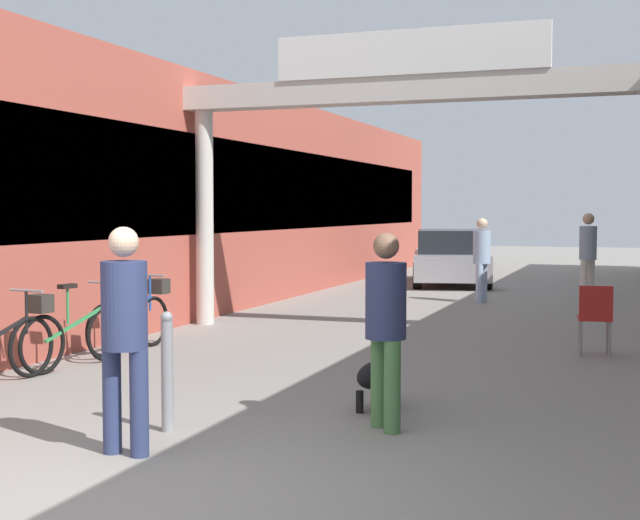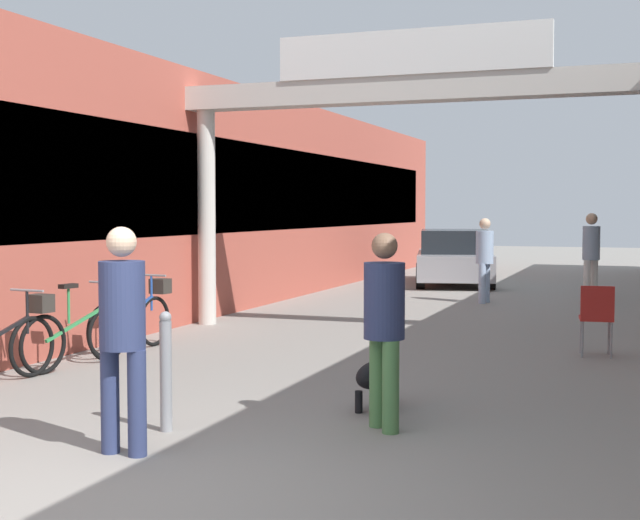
# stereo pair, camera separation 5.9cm
# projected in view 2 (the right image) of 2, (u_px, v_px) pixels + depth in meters

# --- Properties ---
(ground_plane) EXTENTS (80.00, 80.00, 0.00)m
(ground_plane) POSITION_uv_depth(u_px,v_px,m) (107.00, 498.00, 5.64)
(ground_plane) COLOR gray
(storefront_left) EXTENTS (3.00, 26.00, 4.06)m
(storefront_left) POSITION_uv_depth(u_px,v_px,m) (200.00, 199.00, 17.58)
(storefront_left) COLOR #B25142
(storefront_left) RESTS_ON ground_plane
(arcade_sign_gateway) EXTENTS (7.40, 0.47, 4.38)m
(arcade_sign_gateway) POSITION_uv_depth(u_px,v_px,m) (413.00, 120.00, 12.85)
(arcade_sign_gateway) COLOR beige
(arcade_sign_gateway) RESTS_ON ground_plane
(pedestrian_with_dog) EXTENTS (0.48, 0.48, 1.64)m
(pedestrian_with_dog) POSITION_uv_depth(u_px,v_px,m) (384.00, 318.00, 7.33)
(pedestrian_with_dog) COLOR #4C7F47
(pedestrian_with_dog) RESTS_ON ground_plane
(pedestrian_companion) EXTENTS (0.39, 0.36, 1.70)m
(pedestrian_companion) POSITION_uv_depth(u_px,v_px,m) (122.00, 325.00, 6.59)
(pedestrian_companion) COLOR navy
(pedestrian_companion) RESTS_ON ground_plane
(pedestrian_carrying_crate) EXTENTS (0.47, 0.47, 1.75)m
(pedestrian_carrying_crate) POSITION_uv_depth(u_px,v_px,m) (591.00, 250.00, 17.80)
(pedestrian_carrying_crate) COLOR silver
(pedestrian_carrying_crate) RESTS_ON ground_plane
(pedestrian_elderly_walking) EXTENTS (0.40, 0.40, 1.66)m
(pedestrian_elderly_walking) POSITION_uv_depth(u_px,v_px,m) (485.00, 255.00, 17.32)
(pedestrian_elderly_walking) COLOR #A5BFE0
(pedestrian_elderly_walking) RESTS_ON ground_plane
(dog_on_leash) EXTENTS (0.36, 0.72, 0.52)m
(dog_on_leash) POSITION_uv_depth(u_px,v_px,m) (378.00, 374.00, 8.15)
(dog_on_leash) COLOR black
(dog_on_leash) RESTS_ON ground_plane
(bicycle_black_second) EXTENTS (0.46, 1.69, 0.98)m
(bicycle_black_second) POSITION_uv_depth(u_px,v_px,m) (4.00, 342.00, 9.31)
(bicycle_black_second) COLOR black
(bicycle_black_second) RESTS_ON ground_plane
(bicycle_green_third) EXTENTS (0.48, 1.67, 0.98)m
(bicycle_green_third) POSITION_uv_depth(u_px,v_px,m) (84.00, 329.00, 10.36)
(bicycle_green_third) COLOR black
(bicycle_green_third) RESTS_ON ground_plane
(bicycle_blue_farthest) EXTENTS (0.46, 1.69, 0.98)m
(bicycle_blue_farthest) POSITION_uv_depth(u_px,v_px,m) (136.00, 317.00, 11.51)
(bicycle_blue_farthest) COLOR black
(bicycle_blue_farthest) RESTS_ON ground_plane
(bollard_post_metal) EXTENTS (0.10, 0.10, 0.99)m
(bollard_post_metal) POSITION_uv_depth(u_px,v_px,m) (166.00, 370.00, 7.31)
(bollard_post_metal) COLOR gray
(bollard_post_metal) RESTS_ON ground_plane
(cafe_chair_red_nearer) EXTENTS (0.44, 0.44, 0.89)m
(cafe_chair_red_nearer) POSITION_uv_depth(u_px,v_px,m) (597.00, 314.00, 11.00)
(cafe_chair_red_nearer) COLOR gray
(cafe_chair_red_nearer) RESTS_ON ground_plane
(parked_car_silver) EXTENTS (2.59, 4.29, 1.33)m
(parked_car_silver) POSITION_uv_depth(u_px,v_px,m) (454.00, 258.00, 21.71)
(parked_car_silver) COLOR #99999E
(parked_car_silver) RESTS_ON ground_plane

